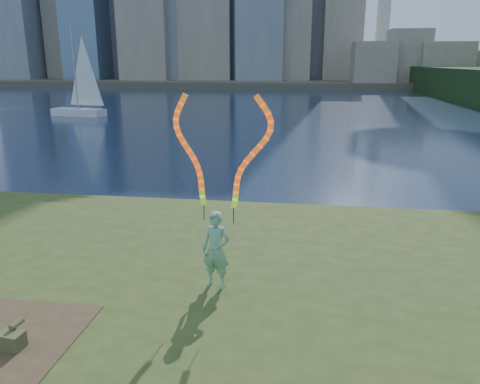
# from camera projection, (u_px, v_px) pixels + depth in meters

# --- Properties ---
(ground) EXTENTS (320.00, 320.00, 0.00)m
(ground) POSITION_uv_depth(u_px,v_px,m) (168.00, 303.00, 9.80)
(ground) COLOR #192640
(ground) RESTS_ON ground
(grassy_knoll) EXTENTS (20.00, 18.00, 0.80)m
(grassy_knoll) POSITION_uv_depth(u_px,v_px,m) (126.00, 354.00, 7.53)
(grassy_knoll) COLOR #374719
(grassy_knoll) RESTS_ON ground
(far_shore) EXTENTS (320.00, 40.00, 1.20)m
(far_shore) POSITION_uv_depth(u_px,v_px,m) (297.00, 82.00, 100.16)
(far_shore) COLOR #484335
(far_shore) RESTS_ON ground
(woman_with_ribbons) EXTENTS (1.95, 0.54, 3.87)m
(woman_with_ribbons) POSITION_uv_depth(u_px,v_px,m) (217.00, 212.00, 8.44)
(woman_with_ribbons) COLOR #127336
(woman_with_ribbons) RESTS_ON grassy_knoll
(canvas_bag) EXTENTS (0.40, 0.45, 0.35)m
(canvas_bag) POSITION_uv_depth(u_px,v_px,m) (11.00, 340.00, 6.85)
(canvas_bag) COLOR #494323
(canvas_bag) RESTS_ON grassy_knoll
(sailboat) EXTENTS (5.40, 2.56, 8.10)m
(sailboat) POSITION_uv_depth(u_px,v_px,m) (80.00, 101.00, 42.73)
(sailboat) COLOR silver
(sailboat) RESTS_ON ground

